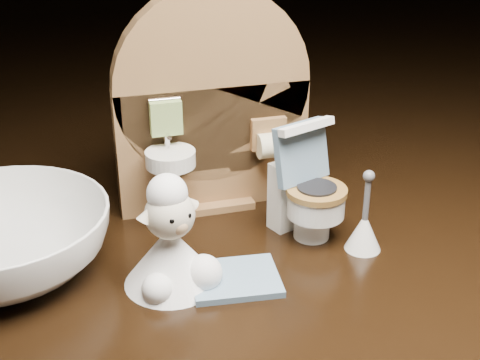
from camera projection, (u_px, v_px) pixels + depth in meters
The scene contains 6 objects.
backdrop_panel at pixel (212, 115), 0.44m from camera, with size 0.13×0.05×0.15m.
toy_toilet at pixel (306, 194), 0.42m from camera, with size 0.04×0.05×0.08m.
bath_mat at pixel (235, 279), 0.38m from camera, with size 0.05×0.04×0.00m, color slate.
toilet_brush at pixel (364, 229), 0.41m from camera, with size 0.02×0.02×0.05m.
plush_lamb at pixel (172, 247), 0.37m from camera, with size 0.05×0.05×0.07m.
ceramic_bowl at pixel (1, 242), 0.38m from camera, with size 0.13×0.13×0.04m, color white.
Camera 1 is at (-0.10, -0.34, 0.22)m, focal length 50.00 mm.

